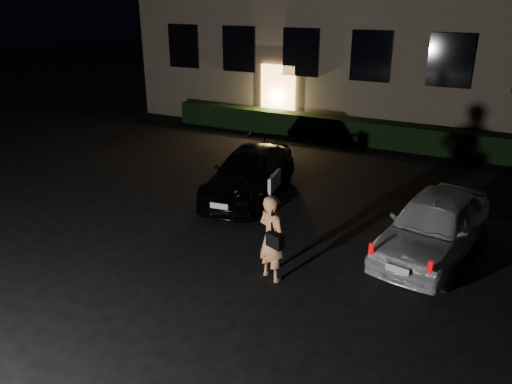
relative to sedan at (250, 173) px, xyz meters
The scene contains 5 objects.
ground 4.58m from the sedan, 74.36° to the right, with size 80.00×80.00×0.00m, color black.
hedge 6.25m from the sedan, 78.70° to the left, with size 15.00×0.70×0.85m, color black.
sedan is the anchor object (origin of this frame).
hatch 4.98m from the sedan, 13.79° to the right, with size 2.13×3.97×1.28m.
man 4.26m from the sedan, 56.56° to the right, with size 0.71×0.61×1.67m.
Camera 1 is at (4.60, -6.54, 4.97)m, focal length 35.00 mm.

